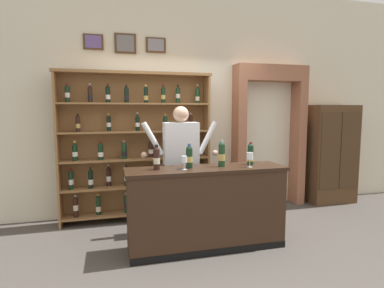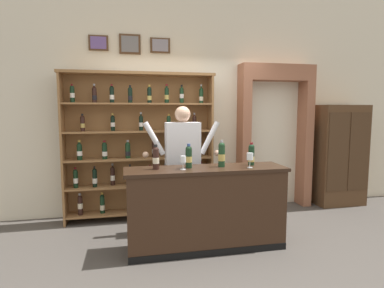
% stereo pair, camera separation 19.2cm
% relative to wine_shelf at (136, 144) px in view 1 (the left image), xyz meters
% --- Properties ---
extents(ground_plane, '(14.00, 14.00, 0.02)m').
position_rel_wine_shelf_xyz_m(ground_plane, '(0.72, -1.23, -1.15)').
color(ground_plane, '#47423D').
extents(back_wall, '(12.00, 0.19, 3.59)m').
position_rel_wine_shelf_xyz_m(back_wall, '(0.72, 0.34, 0.66)').
color(back_wall, beige).
rests_on(back_wall, ground).
extents(wine_shelf, '(2.23, 0.32, 2.18)m').
position_rel_wine_shelf_xyz_m(wine_shelf, '(0.00, 0.00, 0.00)').
color(wine_shelf, olive).
rests_on(wine_shelf, ground).
extents(archway_doorway, '(1.26, 0.45, 2.38)m').
position_rel_wine_shelf_xyz_m(archway_doorway, '(2.24, 0.21, 0.20)').
color(archway_doorway, '#935B42').
rests_on(archway_doorway, ground).
extents(side_cabinet, '(0.83, 0.43, 1.72)m').
position_rel_wine_shelf_xyz_m(side_cabinet, '(3.41, -0.00, -0.27)').
color(side_cabinet, '#4C331E').
rests_on(side_cabinet, ground).
extents(tasting_counter, '(1.89, 0.51, 0.97)m').
position_rel_wine_shelf_xyz_m(tasting_counter, '(0.71, -1.23, -0.65)').
color(tasting_counter, '#382316').
rests_on(tasting_counter, ground).
extents(shopkeeper, '(1.05, 0.22, 1.69)m').
position_rel_wine_shelf_xyz_m(shopkeeper, '(0.54, -0.64, -0.08)').
color(shopkeeper, '#2D3347').
rests_on(shopkeeper, ground).
extents(tasting_bottle_riserva, '(0.07, 0.07, 0.28)m').
position_rel_wine_shelf_xyz_m(tasting_bottle_riserva, '(0.13, -1.20, -0.03)').
color(tasting_bottle_riserva, black).
rests_on(tasting_bottle_riserva, tasting_counter).
extents(tasting_bottle_rosso, '(0.08, 0.08, 0.28)m').
position_rel_wine_shelf_xyz_m(tasting_bottle_rosso, '(0.50, -1.20, -0.03)').
color(tasting_bottle_rosso, black).
rests_on(tasting_bottle_rosso, tasting_counter).
extents(tasting_bottle_brunello, '(0.08, 0.08, 0.32)m').
position_rel_wine_shelf_xyz_m(tasting_bottle_brunello, '(0.90, -1.21, -0.02)').
color(tasting_bottle_brunello, '#19381E').
rests_on(tasting_bottle_brunello, tasting_counter).
extents(tasting_bottle_prosecco, '(0.07, 0.07, 0.28)m').
position_rel_wine_shelf_xyz_m(tasting_bottle_prosecco, '(1.29, -1.17, -0.04)').
color(tasting_bottle_prosecco, black).
rests_on(tasting_bottle_prosecco, tasting_counter).
extents(wine_glass_right, '(0.08, 0.08, 0.18)m').
position_rel_wine_shelf_xyz_m(wine_glass_right, '(1.20, -1.34, -0.04)').
color(wine_glass_right, silver).
rests_on(wine_glass_right, tasting_counter).
extents(wine_glass_left, '(0.07, 0.07, 0.16)m').
position_rel_wine_shelf_xyz_m(wine_glass_left, '(0.42, -1.29, -0.06)').
color(wine_glass_left, silver).
rests_on(wine_glass_left, tasting_counter).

